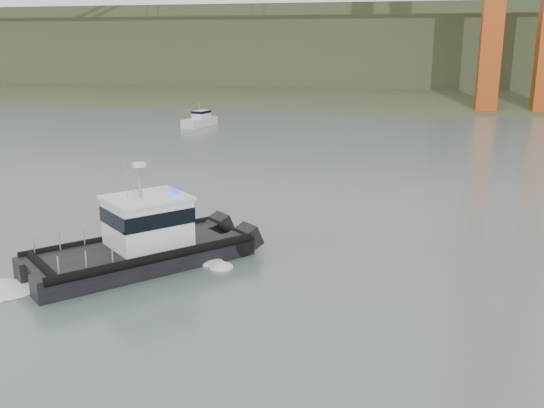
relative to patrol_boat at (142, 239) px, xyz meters
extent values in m
plane|color=#45524F|center=(5.33, -2.83, -1.25)|extent=(400.00, 400.00, 0.00)
cube|color=#3D4B2B|center=(5.33, 89.17, -1.25)|extent=(500.00, 44.72, 16.25)
cube|color=#3D4B2B|center=(5.33, 117.17, 4.75)|extent=(500.00, 70.00, 18.00)
cube|color=#3D4B2B|center=(5.33, 142.17, 9.75)|extent=(500.00, 60.00, 16.00)
cube|color=black|center=(-1.05, 0.72, -0.86)|extent=(7.69, 8.51, 1.12)
cube|color=black|center=(0.85, -0.95, -0.86)|extent=(7.69, 8.51, 1.12)
cube|color=black|center=(-0.41, -0.46, -0.41)|extent=(8.66, 9.12, 0.23)
cube|color=white|center=(0.21, 0.24, 0.78)|extent=(4.32, 4.37, 2.15)
cube|color=black|center=(0.21, 0.24, 1.16)|extent=(4.40, 4.45, 0.70)
cube|color=white|center=(0.21, 0.24, 1.93)|extent=(4.58, 4.64, 0.15)
cylinder|color=gray|center=(0.02, 0.03, 2.69)|extent=(0.15, 0.15, 1.68)
cylinder|color=white|center=(0.02, 0.03, 3.48)|extent=(0.65, 0.65, 0.17)
cube|color=silver|center=(-13.77, 48.19, -0.78)|extent=(3.24, 5.90, 1.12)
cube|color=silver|center=(-13.65, 48.64, 0.16)|extent=(2.02, 2.55, 1.12)
cube|color=black|center=(-13.65, 48.64, 0.53)|extent=(2.08, 2.61, 0.33)
cylinder|color=gray|center=(-13.77, 48.19, 1.18)|extent=(0.07, 0.07, 1.12)
camera|label=1|loc=(11.47, -24.61, 8.62)|focal=40.00mm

